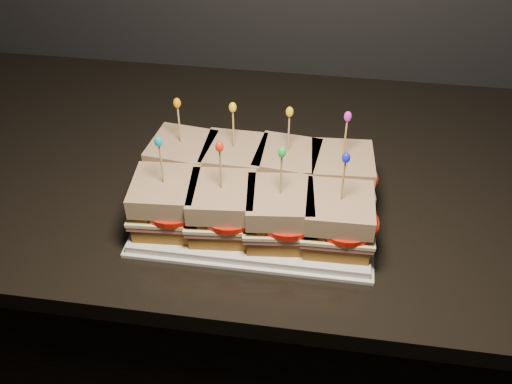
# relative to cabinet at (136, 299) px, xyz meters

# --- Properties ---
(cabinet) EXTENTS (2.61, 0.68, 0.83)m
(cabinet) POSITION_rel_cabinet_xyz_m (0.00, 0.00, 0.00)
(cabinet) COLOR black
(cabinet) RESTS_ON ground
(granite_slab) EXTENTS (2.65, 0.72, 0.03)m
(granite_slab) POSITION_rel_cabinet_xyz_m (-0.00, 0.00, 0.43)
(granite_slab) COLOR black
(granite_slab) RESTS_ON cabinet
(platter) EXTENTS (0.37, 0.23, 0.02)m
(platter) POSITION_rel_cabinet_xyz_m (0.32, -0.15, 0.46)
(platter) COLOR white
(platter) RESTS_ON granite_slab
(platter_rim) EXTENTS (0.38, 0.24, 0.01)m
(platter_rim) POSITION_rel_cabinet_xyz_m (0.32, -0.15, 0.45)
(platter_rim) COLOR white
(platter_rim) RESTS_ON granite_slab
(sandwich_0_bread_bot) EXTENTS (0.11, 0.11, 0.03)m
(sandwich_0_bread_bot) POSITION_rel_cabinet_xyz_m (0.18, -0.09, 0.48)
(sandwich_0_bread_bot) COLOR brown
(sandwich_0_bread_bot) RESTS_ON platter
(sandwich_0_ham) EXTENTS (0.12, 0.11, 0.01)m
(sandwich_0_ham) POSITION_rel_cabinet_xyz_m (0.18, -0.09, 0.50)
(sandwich_0_ham) COLOR #BE6264
(sandwich_0_ham) RESTS_ON sandwich_0_bread_bot
(sandwich_0_cheese) EXTENTS (0.12, 0.12, 0.01)m
(sandwich_0_cheese) POSITION_rel_cabinet_xyz_m (0.18, -0.09, 0.50)
(sandwich_0_cheese) COLOR beige
(sandwich_0_cheese) RESTS_ON sandwich_0_ham
(sandwich_0_tomato) EXTENTS (0.10, 0.10, 0.01)m
(sandwich_0_tomato) POSITION_rel_cabinet_xyz_m (0.20, -0.10, 0.51)
(sandwich_0_tomato) COLOR red
(sandwich_0_tomato) RESTS_ON sandwich_0_cheese
(sandwich_0_bread_top) EXTENTS (0.11, 0.11, 0.03)m
(sandwich_0_bread_top) POSITION_rel_cabinet_xyz_m (0.18, -0.09, 0.53)
(sandwich_0_bread_top) COLOR #5F3114
(sandwich_0_bread_top) RESTS_ON sandwich_0_tomato
(sandwich_0_pick) EXTENTS (0.00, 0.00, 0.09)m
(sandwich_0_pick) POSITION_rel_cabinet_xyz_m (0.18, -0.09, 0.58)
(sandwich_0_pick) COLOR tan
(sandwich_0_pick) RESTS_ON sandwich_0_bread_top
(sandwich_0_frill) EXTENTS (0.01, 0.01, 0.02)m
(sandwich_0_frill) POSITION_rel_cabinet_xyz_m (0.18, -0.09, 0.62)
(sandwich_0_frill) COLOR orange
(sandwich_0_frill) RESTS_ON sandwich_0_pick
(sandwich_1_bread_bot) EXTENTS (0.10, 0.10, 0.03)m
(sandwich_1_bread_bot) POSITION_rel_cabinet_xyz_m (0.27, -0.09, 0.48)
(sandwich_1_bread_bot) COLOR brown
(sandwich_1_bread_bot) RESTS_ON platter
(sandwich_1_ham) EXTENTS (0.11, 0.10, 0.01)m
(sandwich_1_ham) POSITION_rel_cabinet_xyz_m (0.27, -0.09, 0.50)
(sandwich_1_ham) COLOR #BE6264
(sandwich_1_ham) RESTS_ON sandwich_1_bread_bot
(sandwich_1_cheese) EXTENTS (0.11, 0.11, 0.01)m
(sandwich_1_cheese) POSITION_rel_cabinet_xyz_m (0.27, -0.09, 0.50)
(sandwich_1_cheese) COLOR beige
(sandwich_1_cheese) RESTS_ON sandwich_1_ham
(sandwich_1_tomato) EXTENTS (0.10, 0.10, 0.01)m
(sandwich_1_tomato) POSITION_rel_cabinet_xyz_m (0.28, -0.10, 0.51)
(sandwich_1_tomato) COLOR red
(sandwich_1_tomato) RESTS_ON sandwich_1_cheese
(sandwich_1_bread_top) EXTENTS (0.10, 0.10, 0.03)m
(sandwich_1_bread_top) POSITION_rel_cabinet_xyz_m (0.27, -0.09, 0.53)
(sandwich_1_bread_top) COLOR #5F3114
(sandwich_1_bread_top) RESTS_ON sandwich_1_tomato
(sandwich_1_pick) EXTENTS (0.00, 0.00, 0.09)m
(sandwich_1_pick) POSITION_rel_cabinet_xyz_m (0.27, -0.09, 0.58)
(sandwich_1_pick) COLOR tan
(sandwich_1_pick) RESTS_ON sandwich_1_bread_top
(sandwich_1_frill) EXTENTS (0.01, 0.01, 0.02)m
(sandwich_1_frill) POSITION_rel_cabinet_xyz_m (0.27, -0.09, 0.62)
(sandwich_1_frill) COLOR yellow
(sandwich_1_frill) RESTS_ON sandwich_1_pick
(sandwich_2_bread_bot) EXTENTS (0.11, 0.11, 0.03)m
(sandwich_2_bread_bot) POSITION_rel_cabinet_xyz_m (0.36, -0.09, 0.48)
(sandwich_2_bread_bot) COLOR brown
(sandwich_2_bread_bot) RESTS_ON platter
(sandwich_2_ham) EXTENTS (0.12, 0.11, 0.01)m
(sandwich_2_ham) POSITION_rel_cabinet_xyz_m (0.36, -0.09, 0.50)
(sandwich_2_ham) COLOR #BE6264
(sandwich_2_ham) RESTS_ON sandwich_2_bread_bot
(sandwich_2_cheese) EXTENTS (0.12, 0.12, 0.01)m
(sandwich_2_cheese) POSITION_rel_cabinet_xyz_m (0.36, -0.09, 0.50)
(sandwich_2_cheese) COLOR beige
(sandwich_2_cheese) RESTS_ON sandwich_2_ham
(sandwich_2_tomato) EXTENTS (0.10, 0.10, 0.01)m
(sandwich_2_tomato) POSITION_rel_cabinet_xyz_m (0.37, -0.10, 0.51)
(sandwich_2_tomato) COLOR red
(sandwich_2_tomato) RESTS_ON sandwich_2_cheese
(sandwich_2_bread_top) EXTENTS (0.11, 0.11, 0.03)m
(sandwich_2_bread_top) POSITION_rel_cabinet_xyz_m (0.36, -0.09, 0.53)
(sandwich_2_bread_top) COLOR #5F3114
(sandwich_2_bread_top) RESTS_ON sandwich_2_tomato
(sandwich_2_pick) EXTENTS (0.00, 0.00, 0.09)m
(sandwich_2_pick) POSITION_rel_cabinet_xyz_m (0.36, -0.09, 0.58)
(sandwich_2_pick) COLOR tan
(sandwich_2_pick) RESTS_ON sandwich_2_bread_top
(sandwich_2_frill) EXTENTS (0.01, 0.01, 0.02)m
(sandwich_2_frill) POSITION_rel_cabinet_xyz_m (0.36, -0.09, 0.62)
(sandwich_2_frill) COLOR gold
(sandwich_2_frill) RESTS_ON sandwich_2_pick
(sandwich_3_bread_bot) EXTENTS (0.10, 0.10, 0.03)m
(sandwich_3_bread_bot) POSITION_rel_cabinet_xyz_m (0.45, -0.09, 0.48)
(sandwich_3_bread_bot) COLOR brown
(sandwich_3_bread_bot) RESTS_ON platter
(sandwich_3_ham) EXTENTS (0.11, 0.11, 0.01)m
(sandwich_3_ham) POSITION_rel_cabinet_xyz_m (0.45, -0.09, 0.50)
(sandwich_3_ham) COLOR #BE6264
(sandwich_3_ham) RESTS_ON sandwich_3_bread_bot
(sandwich_3_cheese) EXTENTS (0.12, 0.11, 0.01)m
(sandwich_3_cheese) POSITION_rel_cabinet_xyz_m (0.45, -0.09, 0.50)
(sandwich_3_cheese) COLOR beige
(sandwich_3_cheese) RESTS_ON sandwich_3_ham
(sandwich_3_tomato) EXTENTS (0.10, 0.10, 0.01)m
(sandwich_3_tomato) POSITION_rel_cabinet_xyz_m (0.46, -0.10, 0.51)
(sandwich_3_tomato) COLOR red
(sandwich_3_tomato) RESTS_ON sandwich_3_cheese
(sandwich_3_bread_top) EXTENTS (0.11, 0.11, 0.03)m
(sandwich_3_bread_top) POSITION_rel_cabinet_xyz_m (0.45, -0.09, 0.53)
(sandwich_3_bread_top) COLOR #5F3114
(sandwich_3_bread_top) RESTS_ON sandwich_3_tomato
(sandwich_3_pick) EXTENTS (0.00, 0.00, 0.09)m
(sandwich_3_pick) POSITION_rel_cabinet_xyz_m (0.45, -0.09, 0.58)
(sandwich_3_pick) COLOR tan
(sandwich_3_pick) RESTS_ON sandwich_3_bread_top
(sandwich_3_frill) EXTENTS (0.01, 0.01, 0.02)m
(sandwich_3_frill) POSITION_rel_cabinet_xyz_m (0.45, -0.09, 0.62)
(sandwich_3_frill) COLOR #D21ECC
(sandwich_3_frill) RESTS_ON sandwich_3_pick
(sandwich_4_bread_bot) EXTENTS (0.10, 0.10, 0.03)m
(sandwich_4_bread_bot) POSITION_rel_cabinet_xyz_m (0.18, -0.20, 0.48)
(sandwich_4_bread_bot) COLOR brown
(sandwich_4_bread_bot) RESTS_ON platter
(sandwich_4_ham) EXTENTS (0.11, 0.11, 0.01)m
(sandwich_4_ham) POSITION_rel_cabinet_xyz_m (0.18, -0.20, 0.50)
(sandwich_4_ham) COLOR #BE6264
(sandwich_4_ham) RESTS_ON sandwich_4_bread_bot
(sandwich_4_cheese) EXTENTS (0.12, 0.11, 0.01)m
(sandwich_4_cheese) POSITION_rel_cabinet_xyz_m (0.18, -0.20, 0.50)
(sandwich_4_cheese) COLOR beige
(sandwich_4_cheese) RESTS_ON sandwich_4_ham
(sandwich_4_tomato) EXTENTS (0.10, 0.10, 0.01)m
(sandwich_4_tomato) POSITION_rel_cabinet_xyz_m (0.20, -0.21, 0.51)
(sandwich_4_tomato) COLOR red
(sandwich_4_tomato) RESTS_ON sandwich_4_cheese
(sandwich_4_bread_top) EXTENTS (0.11, 0.11, 0.03)m
(sandwich_4_bread_top) POSITION_rel_cabinet_xyz_m (0.18, -0.20, 0.53)
(sandwich_4_bread_top) COLOR #5F3114
(sandwich_4_bread_top) RESTS_ON sandwich_4_tomato
(sandwich_4_pick) EXTENTS (0.00, 0.00, 0.09)m
(sandwich_4_pick) POSITION_rel_cabinet_xyz_m (0.18, -0.20, 0.58)
(sandwich_4_pick) COLOR tan
(sandwich_4_pick) RESTS_ON sandwich_4_bread_top
(sandwich_4_frill) EXTENTS (0.01, 0.01, 0.02)m
(sandwich_4_frill) POSITION_rel_cabinet_xyz_m (0.18, -0.20, 0.62)
(sandwich_4_frill) COLOR #0B90B5
(sandwich_4_frill) RESTS_ON sandwich_4_pick
(sandwich_5_bread_bot) EXTENTS (0.11, 0.11, 0.03)m
(sandwich_5_bread_bot) POSITION_rel_cabinet_xyz_m (0.27, -0.20, 0.48)
(sandwich_5_bread_bot) COLOR brown
(sandwich_5_bread_bot) RESTS_ON platter
(sandwich_5_ham) EXTENTS (0.12, 0.11, 0.01)m
(sandwich_5_ham) POSITION_rel_cabinet_xyz_m (0.27, -0.20, 0.50)
(sandwich_5_ham) COLOR #BE6264
(sandwich_5_ham) RESTS_ON sandwich_5_bread_bot
(sandwich_5_cheese) EXTENTS (0.12, 0.11, 0.01)m
(sandwich_5_cheese) POSITION_rel_cabinet_xyz_m (0.27, -0.20, 0.50)
(sandwich_5_cheese) COLOR beige
(sandwich_5_cheese) RESTS_ON sandwich_5_ham
(sandwich_5_tomato) EXTENTS (0.10, 0.10, 0.01)m
(sandwich_5_tomato) POSITION_rel_cabinet_xyz_m (0.28, -0.21, 0.51)
(sandwich_5_tomato) COLOR red
(sandwich_5_tomato) RESTS_ON sandwich_5_cheese
(sandwich_5_bread_top) EXTENTS (0.11, 0.11, 0.03)m
(sandwich_5_bread_top) POSITION_rel_cabinet_xyz_m (0.27, -0.20, 0.53)
(sandwich_5_bread_top) COLOR #5F3114
(sandwich_5_bread_top) RESTS_ON sandwich_5_tomato
(sandwich_5_pick) EXTENTS (0.00, 0.00, 0.09)m
(sandwich_5_pick) POSITION_rel_cabinet_xyz_m (0.27, -0.20, 0.58)
(sandwich_5_pick) COLOR tan
(sandwich_5_pick) RESTS_ON sandwich_5_bread_top
(sandwich_5_frill) EXTENTS (0.01, 0.01, 0.02)m
(sandwich_5_frill) POSITION_rel_cabinet_xyz_m (0.27, -0.20, 0.62)
(sandwich_5_frill) COLOR red
(sandwich_5_frill) RESTS_ON sandwich_5_pick
(sandwich_6_bread_bot) EXTENTS (0.11, 0.11, 0.03)m
(sandwich_6_bread_bot) POSITION_rel_cabinet_xyz_m (0.36, -0.20, 0.48)
(sandwich_6_bread_bot) COLOR brown
(sandwich_6_bread_bot) RESTS_ON platter
(sandwich_6_ham) EXTENTS (0.12, 0.11, 0.01)m
(sandwich_6_ham) POSITION_rel_cabinet_xyz_m (0.36, -0.20, 0.50)
(sandwich_6_ham) COLOR #BE6264
(sandwich_6_ham) RESTS_ON sandwich_6_bread_bot
(sandwich_6_cheese) EXTENTS (0.12, 0.12, 0.01)m
(sandwich_6_cheese) POSITION_rel_cabinet_xyz_m (0.36, -0.20, 0.50)
(sandwich_6_cheese) COLOR beige
(sandwich_6_cheese) RESTS_ON sandwich_6_ham
(sandwich_6_tomato) EXTENTS (0.10, 0.10, 0.01)m
(sandwich_6_tomato) POSITION_rel_cabinet_xyz_m (0.37, -0.21, 0.51)
(sandwich_6_tomato) COLOR red
(sandwich_6_tomato) RESTS_ON sandwich_6_cheese
(sandwich_6_bread_top) EXTENTS (0.11, 0.11, 0.03)m
(sandwich_6_bread_top) POSITION_rel_cabinet_xyz_m (0.36, -0.20, 0.53)
(sandwich_6_bread_top) COLOR #5F3114
(sandwich_6_bread_top) RESTS_ON sandwich_6_tomato
(sandwich_6_pick) EXTENTS (0.00, 0.00, 0.09)m
(sandwich_6_pick) POSITION_rel_cabinet_xyz_m (0.36, -0.20, 0.58)
(sandwich_6_pick) COLOR tan
(sandwich_6_pick) RESTS_ON sandwich_6_bread_top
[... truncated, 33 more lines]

